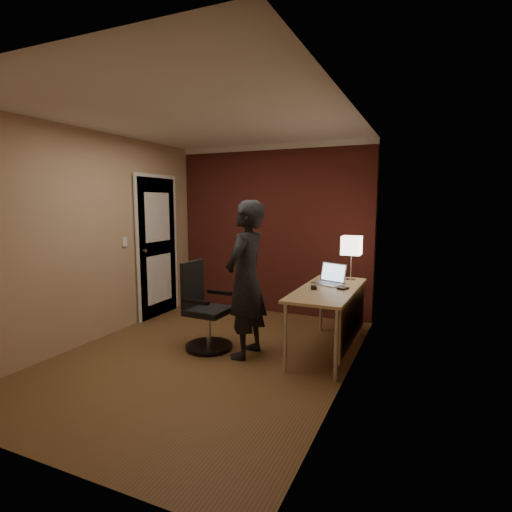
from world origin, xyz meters
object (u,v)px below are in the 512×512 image
Objects in this scene: desk at (335,300)px; desk_lamp at (352,246)px; wallet at (343,288)px; mouse at (314,288)px; person at (246,280)px; laptop at (330,278)px; office_chair at (204,311)px.

desk is 2.80× the size of desk_lamp.
wallet is (0.02, -0.52, -0.41)m from desk_lamp.
person reaches higher than mouse.
person is at bearing -133.48° from desk_lamp.
desk is at bearing -65.98° from laptop.
mouse is at bearing 119.54° from person.
wallet is 1.05m from person.
wallet is at bearing 17.10° from office_chair.
desk is at bearing 9.91° from mouse.
desk_lamp is 0.48m from laptop.
office_chair is (-1.48, -0.45, -0.31)m from wallet.
desk_lamp is 0.32× the size of person.
person is (-0.93, -0.98, -0.30)m from desk_lamp.
person reaches higher than desk.
desk_lamp is at bearing 138.61° from person.
mouse is 0.32m from wallet.
mouse is at bearing -153.18° from desk.
wallet is 0.11× the size of office_chair.
office_chair is at bearing -151.24° from laptop.
desk is at bearing 119.39° from person.
desk is 1.47m from office_chair.
desk_lamp is 0.55× the size of office_chair.
desk is 1.00m from person.
person is (-0.74, -0.70, 0.05)m from laptop.
desk_lamp reaches higher than wallet.
desk is at bearing -171.08° from wallet.
office_chair is at bearing 178.93° from mouse.
wallet is 1.58m from office_chair.
desk is 15.00× the size of mouse.
office_chair is (-1.39, -0.44, -0.17)m from desk.
person is (-0.94, -0.46, 0.10)m from wallet.
laptop is (-0.18, -0.28, -0.35)m from desk_lamp.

